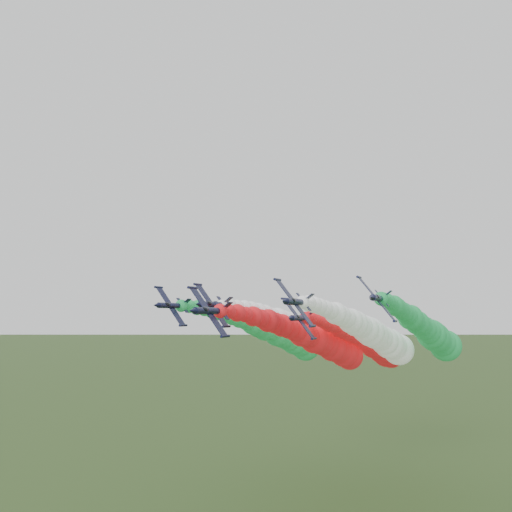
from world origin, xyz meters
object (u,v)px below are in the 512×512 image
(jet_inner_left, at_px, (312,335))
(jet_trail, at_px, (371,344))
(jet_lead, at_px, (320,342))
(jet_inner_right, at_px, (376,336))
(jet_outer_right, at_px, (430,333))
(jet_outer_left, at_px, (279,335))

(jet_inner_left, relative_size, jet_trail, 1.00)
(jet_lead, xyz_separation_m, jet_inner_right, (11.20, 8.54, 1.17))
(jet_outer_right, bearing_deg, jet_lead, -139.81)
(jet_lead, relative_size, jet_trail, 1.00)
(jet_inner_left, xyz_separation_m, jet_outer_left, (-11.12, 6.42, -0.50))
(jet_inner_left, xyz_separation_m, jet_outer_right, (27.09, 8.93, 0.57))
(jet_trail, bearing_deg, jet_outer_right, -14.87)
(jet_outer_left, relative_size, jet_outer_right, 1.00)
(jet_inner_right, bearing_deg, jet_trail, 105.93)
(jet_outer_left, bearing_deg, jet_trail, 15.70)
(jet_outer_left, bearing_deg, jet_inner_left, -29.99)
(jet_inner_left, height_order, jet_inner_right, jet_inner_right)
(jet_lead, xyz_separation_m, jet_trail, (7.14, 22.76, -1.53))
(jet_inner_left, bearing_deg, jet_lead, -63.60)
(jet_lead, xyz_separation_m, jet_outer_right, (22.21, 18.76, 1.70))
(jet_inner_right, height_order, jet_outer_left, jet_inner_right)
(jet_lead, height_order, jet_outer_left, jet_outer_left)
(jet_inner_right, height_order, jet_outer_right, jet_outer_right)
(jet_inner_right, distance_m, jet_trail, 15.03)
(jet_outer_right, bearing_deg, jet_trail, 165.13)
(jet_lead, bearing_deg, jet_outer_left, 134.56)
(jet_lead, xyz_separation_m, jet_outer_left, (-16.00, 16.25, 0.63))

